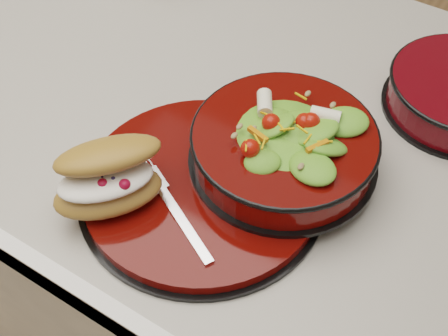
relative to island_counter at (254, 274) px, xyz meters
The scene contains 5 objects.
island_counter is the anchor object (origin of this frame).
dinner_plate 0.49m from the island_counter, 87.64° to the right, with size 0.31×0.31×0.02m.
salad_bowl 0.51m from the island_counter, 49.33° to the right, with size 0.24×0.24×0.10m.
croissant 0.57m from the island_counter, 105.70° to the right, with size 0.14×0.16×0.08m.
fork 0.52m from the island_counter, 89.02° to the right, with size 0.15×0.09×0.00m.
Camera 1 is at (0.29, -0.57, 1.52)m, focal length 50.00 mm.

